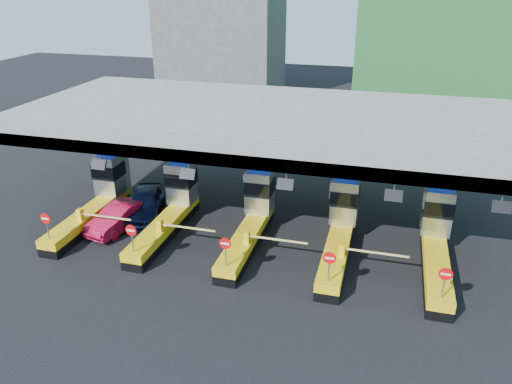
# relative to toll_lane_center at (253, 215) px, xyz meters

# --- Properties ---
(ground) EXTENTS (120.00, 120.00, 0.00)m
(ground) POSITION_rel_toll_lane_center_xyz_m (-0.00, -0.28, -1.40)
(ground) COLOR black
(ground) RESTS_ON ground
(toll_canopy) EXTENTS (28.00, 12.09, 7.00)m
(toll_canopy) POSITION_rel_toll_lane_center_xyz_m (-0.00, 2.59, 4.74)
(toll_canopy) COLOR slate
(toll_canopy) RESTS_ON ground
(toll_lane_far_left) EXTENTS (4.43, 8.00, 4.16)m
(toll_lane_far_left) POSITION_rel_toll_lane_center_xyz_m (-10.00, 0.00, 0.00)
(toll_lane_far_left) COLOR black
(toll_lane_far_left) RESTS_ON ground
(toll_lane_left) EXTENTS (4.43, 8.00, 4.16)m
(toll_lane_left) POSITION_rel_toll_lane_center_xyz_m (-5.00, 0.00, 0.00)
(toll_lane_left) COLOR black
(toll_lane_left) RESTS_ON ground
(toll_lane_center) EXTENTS (4.43, 8.00, 4.16)m
(toll_lane_center) POSITION_rel_toll_lane_center_xyz_m (0.00, 0.00, 0.00)
(toll_lane_center) COLOR black
(toll_lane_center) RESTS_ON ground
(toll_lane_right) EXTENTS (4.43, 8.00, 4.16)m
(toll_lane_right) POSITION_rel_toll_lane_center_xyz_m (5.00, 0.00, 0.00)
(toll_lane_right) COLOR black
(toll_lane_right) RESTS_ON ground
(toll_lane_far_right) EXTENTS (4.43, 8.00, 4.16)m
(toll_lane_far_right) POSITION_rel_toll_lane_center_xyz_m (10.00, 0.00, 0.00)
(toll_lane_far_right) COLOR black
(toll_lane_far_right) RESTS_ON ground
(bg_building_concrete) EXTENTS (14.00, 10.00, 18.00)m
(bg_building_concrete) POSITION_rel_toll_lane_center_xyz_m (-14.00, 35.72, 7.60)
(bg_building_concrete) COLOR #4C4C49
(bg_building_concrete) RESTS_ON ground
(van) EXTENTS (3.68, 5.61, 1.78)m
(van) POSITION_rel_toll_lane_center_xyz_m (-7.23, 0.75, -0.51)
(van) COLOR black
(van) RESTS_ON ground
(red_car) EXTENTS (2.56, 4.82, 1.51)m
(red_car) POSITION_rel_toll_lane_center_xyz_m (-7.98, -1.07, -0.64)
(red_car) COLOR #AB0D30
(red_car) RESTS_ON ground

